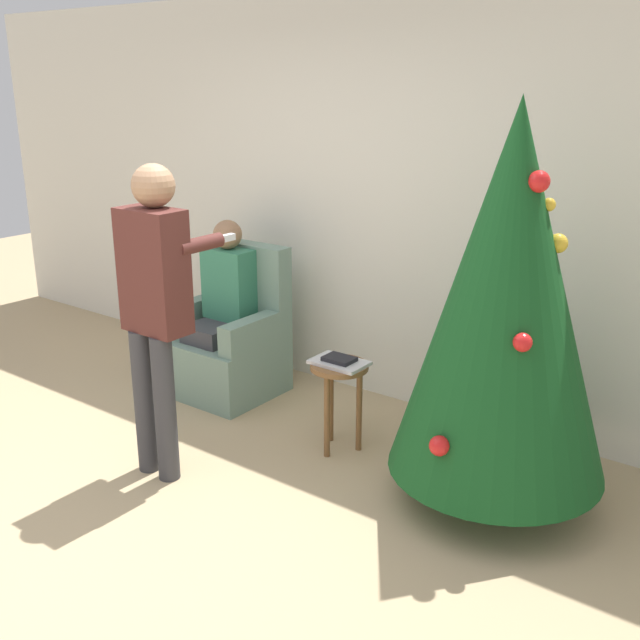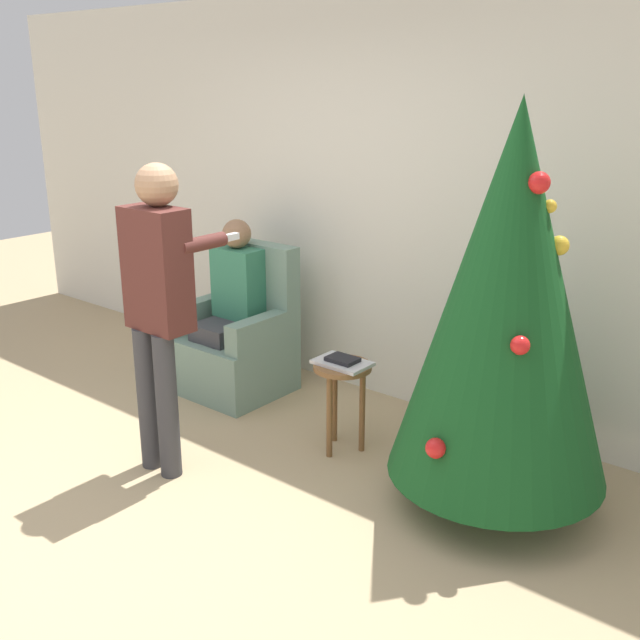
{
  "view_description": "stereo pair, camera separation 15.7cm",
  "coord_description": "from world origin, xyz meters",
  "px_view_note": "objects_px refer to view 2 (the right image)",
  "views": [
    {
      "loc": [
        2.76,
        -1.98,
        2.15
      ],
      "look_at": [
        0.58,
        0.94,
        0.96
      ],
      "focal_mm": 42.0,
      "sensor_mm": 36.0,
      "label": 1
    },
    {
      "loc": [
        2.89,
        -1.88,
        2.15
      ],
      "look_at": [
        0.58,
        0.94,
        0.96
      ],
      "focal_mm": 42.0,
      "sensor_mm": 36.0,
      "label": 2
    }
  ],
  "objects_px": {
    "christmas_tree": "(508,297)",
    "side_stool": "(342,382)",
    "person_standing": "(158,295)",
    "armchair": "(236,341)",
    "person_seated": "(231,300)"
  },
  "relations": [
    {
      "from": "christmas_tree",
      "to": "side_stool",
      "type": "distance_m",
      "value": 1.21
    },
    {
      "from": "christmas_tree",
      "to": "side_stool",
      "type": "xyz_separation_m",
      "value": [
        -0.99,
        -0.02,
        -0.7
      ]
    },
    {
      "from": "person_standing",
      "to": "christmas_tree",
      "type": "bearing_deg",
      "value": 26.6
    },
    {
      "from": "armchair",
      "to": "side_stool",
      "type": "relative_size",
      "value": 1.9
    },
    {
      "from": "person_seated",
      "to": "armchair",
      "type": "bearing_deg",
      "value": 90.0
    },
    {
      "from": "christmas_tree",
      "to": "person_standing",
      "type": "bearing_deg",
      "value": -153.4
    },
    {
      "from": "christmas_tree",
      "to": "person_seated",
      "type": "height_order",
      "value": "christmas_tree"
    },
    {
      "from": "christmas_tree",
      "to": "armchair",
      "type": "distance_m",
      "value": 2.31
    },
    {
      "from": "armchair",
      "to": "person_seated",
      "type": "height_order",
      "value": "person_seated"
    },
    {
      "from": "armchair",
      "to": "side_stool",
      "type": "bearing_deg",
      "value": -13.31
    },
    {
      "from": "person_seated",
      "to": "side_stool",
      "type": "bearing_deg",
      "value": -11.7
    },
    {
      "from": "armchair",
      "to": "person_standing",
      "type": "height_order",
      "value": "person_standing"
    },
    {
      "from": "armchair",
      "to": "person_standing",
      "type": "distance_m",
      "value": 1.38
    },
    {
      "from": "armchair",
      "to": "person_seated",
      "type": "relative_size",
      "value": 0.85
    },
    {
      "from": "armchair",
      "to": "side_stool",
      "type": "xyz_separation_m",
      "value": [
        1.17,
        -0.28,
        0.08
      ]
    }
  ]
}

